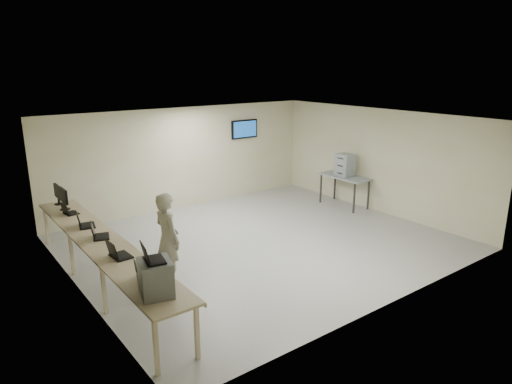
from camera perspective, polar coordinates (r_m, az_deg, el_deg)
room at (r=10.09m, az=0.64°, el=1.28°), size 8.01×7.01×2.81m
workbench at (r=8.61m, az=-18.71°, el=-6.25°), size 0.76×6.00×0.90m
equipment_box at (r=6.39m, az=-12.43°, el=-10.43°), size 0.52×0.56×0.50m
laptop_on_box at (r=6.24m, az=-13.06°, el=-7.91°), size 0.35×0.40×0.27m
laptop_0 at (r=6.88m, az=-13.96°, el=-10.16°), size 0.41×0.44×0.29m
laptop_1 at (r=7.76m, az=-16.97°, el=-7.32°), size 0.34×0.40×0.30m
laptop_2 at (r=8.71m, az=-19.18°, el=-4.99°), size 0.41×0.44×0.30m
laptop_3 at (r=9.38m, az=-20.76°, el=-3.65°), size 0.40×0.45×0.31m
laptop_4 at (r=10.29m, az=-22.41°, el=-2.23°), size 0.31×0.36×0.26m
monitor_near at (r=10.59m, az=-22.90°, el=-0.58°), size 0.21×0.47×0.47m
monitor_far at (r=11.04m, az=-23.53°, el=-0.07°), size 0.20×0.45×0.45m
soldier at (r=8.41m, az=-10.98°, el=-5.86°), size 0.45×0.66×1.75m
side_table at (r=13.14m, az=11.03°, el=1.69°), size 0.69×1.47×0.88m
storage_bins at (r=13.04m, az=11.06°, el=3.34°), size 0.40×0.44×0.63m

